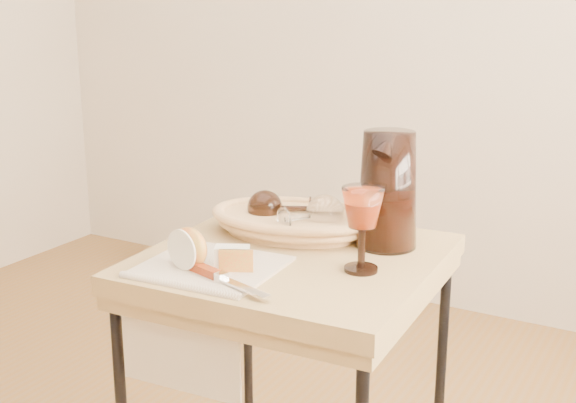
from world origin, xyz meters
The scene contains 9 objects.
tea_towel centered at (0.27, 0.04, 0.76)m, with size 0.27×0.24×0.01m, color #ECE3C4.
bread_basket centered at (0.30, 0.31, 0.78)m, with size 0.34×0.23×0.05m, color tan, non-canonical shape.
goblet_lying_a centered at (0.27, 0.33, 0.81)m, with size 0.13×0.08×0.08m, color black, non-canonical shape.
goblet_lying_b centered at (0.35, 0.29, 0.81)m, with size 0.14×0.09×0.09m, color white, non-canonical shape.
pitcher centered at (0.52, 0.34, 0.88)m, with size 0.17×0.25×0.29m, color black, non-canonical shape.
wine_goblet centered at (0.54, 0.17, 0.84)m, with size 0.08×0.08×0.17m, color white, non-canonical shape.
apple_half centered at (0.24, 0.01, 0.80)m, with size 0.09×0.05×0.08m, color red.
apple_wedge centered at (0.31, 0.04, 0.78)m, with size 0.07×0.04×0.05m, color white.
table_knife centered at (0.34, -0.03, 0.77)m, with size 0.22×0.02×0.02m, color silver, non-canonical shape.
Camera 1 is at (1.12, -1.15, 1.29)m, focal length 47.79 mm.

